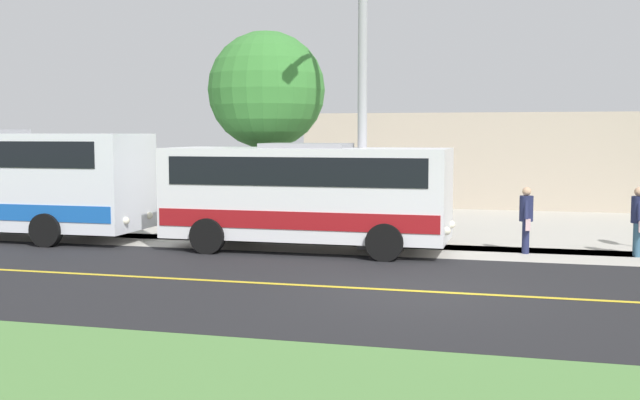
# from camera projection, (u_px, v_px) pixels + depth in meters

# --- Properties ---
(ground_plane) EXTENTS (120.00, 120.00, 0.00)m
(ground_plane) POSITION_uv_depth(u_px,v_px,m) (413.00, 291.00, 14.85)
(ground_plane) COLOR #548442
(road_surface) EXTENTS (8.00, 100.00, 0.01)m
(road_surface) POSITION_uv_depth(u_px,v_px,m) (413.00, 291.00, 14.85)
(road_surface) COLOR black
(road_surface) RESTS_ON ground
(sidewalk) EXTENTS (2.40, 100.00, 0.01)m
(sidewalk) POSITION_uv_depth(u_px,v_px,m) (440.00, 251.00, 19.87)
(sidewalk) COLOR #B2ADA3
(sidewalk) RESTS_ON ground
(parking_lot_surface) EXTENTS (14.00, 36.00, 0.01)m
(parking_lot_surface) POSITION_uv_depth(u_px,v_px,m) (552.00, 223.00, 26.05)
(parking_lot_surface) COLOR #B2ADA3
(parking_lot_surface) RESTS_ON ground
(road_centre_line) EXTENTS (0.16, 100.00, 0.00)m
(road_centre_line) POSITION_uv_depth(u_px,v_px,m) (413.00, 291.00, 14.85)
(road_centre_line) COLOR gold
(road_centre_line) RESTS_ON ground
(shuttle_bus_front) EXTENTS (2.69, 7.35, 2.76)m
(shuttle_bus_front) POSITION_uv_depth(u_px,v_px,m) (307.00, 191.00, 19.92)
(shuttle_bus_front) COLOR white
(shuttle_bus_front) RESTS_ON ground
(pedestrian_with_bags) EXTENTS (0.72, 0.34, 1.70)m
(pedestrian_with_bags) POSITION_uv_depth(u_px,v_px,m) (638.00, 219.00, 18.96)
(pedestrian_with_bags) COLOR #335972
(pedestrian_with_bags) RESTS_ON ground
(pedestrian_waiting) EXTENTS (0.72, 0.34, 1.67)m
(pedestrian_waiting) POSITION_uv_depth(u_px,v_px,m) (526.00, 218.00, 19.48)
(pedestrian_waiting) COLOR #1E2347
(pedestrian_waiting) RESTS_ON ground
(street_light_pole) EXTENTS (1.97, 0.24, 8.48)m
(street_light_pole) POSITION_uv_depth(u_px,v_px,m) (362.00, 68.00, 19.66)
(street_light_pole) COLOR #9E9EA3
(street_light_pole) RESTS_ON ground
(tree_curbside) EXTENTS (3.47, 3.47, 6.02)m
(tree_curbside) POSITION_uv_depth(u_px,v_px,m) (266.00, 91.00, 22.98)
(tree_curbside) COLOR brown
(tree_curbside) RESTS_ON ground
(commercial_building) EXTENTS (10.00, 22.98, 3.81)m
(commercial_building) POSITION_uv_depth(u_px,v_px,m) (586.00, 158.00, 34.14)
(commercial_building) COLOR #B7A893
(commercial_building) RESTS_ON ground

